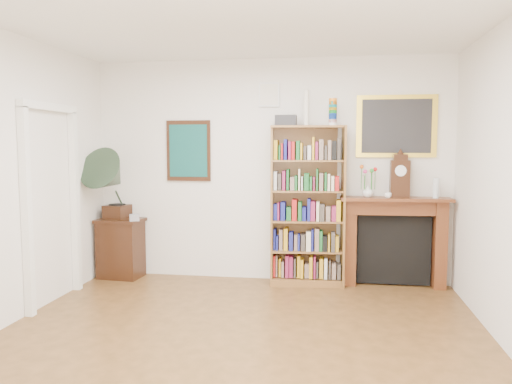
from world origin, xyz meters
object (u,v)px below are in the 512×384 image
fireplace (394,234)px  cd_stack (134,218)px  flower_vase (368,191)px  gramophone (111,179)px  side_cabinet (121,248)px  bottle_left (436,188)px  bookshelf (307,197)px  teacup (388,195)px  bottle_right (436,189)px  mantel_clock (400,177)px

fireplace → cd_stack: fireplace is taller
flower_vase → gramophone: bearing=-177.2°
side_cabinet → cd_stack: (0.25, -0.13, 0.43)m
cd_stack → flower_vase: (2.89, 0.18, 0.36)m
flower_vase → bottle_left: size_ratio=0.58×
bookshelf → gramophone: size_ratio=2.44×
teacup → bottle_left: bearing=7.2°
bottle_right → gramophone: bearing=-177.0°
gramophone → teacup: bearing=11.6°
gramophone → bottle_left: bearing=12.4°
gramophone → flower_vase: (3.20, 0.16, -0.12)m
bookshelf → mantel_clock: 1.13m
bookshelf → bottle_right: bearing=-3.3°
cd_stack → bottle_right: bearing=3.6°
cd_stack → bookshelf: bearing=4.5°
gramophone → flower_vase: bearing=12.8°
mantel_clock → gramophone: bearing=-179.1°
bookshelf → flower_vase: 0.73m
mantel_clock → teacup: size_ratio=6.38×
mantel_clock → teacup: 0.27m
fireplace → bottle_right: size_ratio=6.56×
mantel_clock → teacup: (-0.14, -0.07, -0.22)m
gramophone → teacup: (3.43, 0.10, -0.16)m
mantel_clock → side_cabinet: bearing=179.2°
bookshelf → gramophone: 2.49m
bookshelf → bottle_right: (1.52, 0.06, 0.10)m
fireplace → bottle_left: size_ratio=5.47×
fireplace → teacup: 0.51m
gramophone → side_cabinet: bearing=68.2°
cd_stack → mantel_clock: bearing=3.4°
bookshelf → bottle_right: size_ratio=11.27×
bottle_right → flower_vase: bearing=-176.5°
gramophone → bookshelf: bearing=13.4°
cd_stack → bottle_left: size_ratio=0.50×
bottle_left → gramophone: bearing=-177.6°
teacup → bottle_right: 0.58m
bookshelf → cd_stack: 2.19m
side_cabinet → gramophone: 0.91m
fireplace → mantel_clock: mantel_clock is taller
flower_vase → bottle_left: bearing=0.6°
gramophone → cd_stack: gramophone is taller
teacup → bottle_left: 0.57m
gramophone → mantel_clock: size_ratio=1.79×
cd_stack → flower_vase: bearing=3.6°
teacup → bottle_right: bearing=11.0°
mantel_clock → bottle_left: 0.44m
fireplace → gramophone: size_ratio=1.42×
flower_vase → teacup: bearing=-14.7°
side_cabinet → teacup: bearing=4.2°
bookshelf → gramophone: bookshelf is taller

